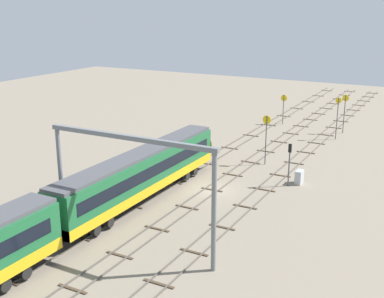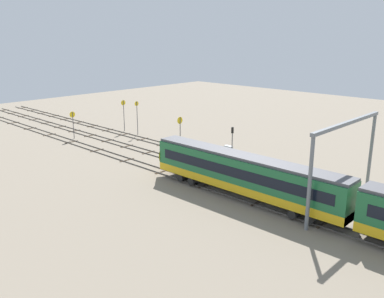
# 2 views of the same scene
# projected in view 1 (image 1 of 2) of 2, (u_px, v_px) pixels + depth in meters

# --- Properties ---
(ground_plane) EXTENTS (159.36, 159.36, 0.00)m
(ground_plane) POSITION_uv_depth(u_px,v_px,m) (212.00, 190.00, 51.27)
(ground_plane) COLOR gray
(track_near_foreground) EXTENTS (143.36, 2.40, 0.16)m
(track_near_foreground) POSITION_uv_depth(u_px,v_px,m) (255.00, 198.00, 49.08)
(track_near_foreground) COLOR #59544C
(track_near_foreground) RESTS_ON ground
(track_second_near) EXTENTS (143.36, 2.40, 0.16)m
(track_second_near) POSITION_uv_depth(u_px,v_px,m) (212.00, 189.00, 51.25)
(track_second_near) COLOR #59544C
(track_second_near) RESTS_ON ground
(track_with_train) EXTENTS (143.36, 2.40, 0.16)m
(track_with_train) POSITION_uv_depth(u_px,v_px,m) (172.00, 182.00, 53.43)
(track_with_train) COLOR #59544C
(track_with_train) RESTS_ON ground
(overhead_gantry) EXTENTS (0.40, 14.65, 9.19)m
(overhead_gantry) POSITION_uv_depth(u_px,v_px,m) (130.00, 169.00, 37.14)
(overhead_gantry) COLOR slate
(overhead_gantry) RESTS_ON ground
(speed_sign_near_foreground) EXTENTS (0.14, 0.83, 6.01)m
(speed_sign_near_foreground) POSITION_uv_depth(u_px,v_px,m) (337.00, 113.00, 69.68)
(speed_sign_near_foreground) COLOR #4C4C51
(speed_sign_near_foreground) RESTS_ON ground
(speed_sign_mid_trackside) EXTENTS (0.14, 1.02, 5.99)m
(speed_sign_mid_trackside) POSITION_uv_depth(u_px,v_px,m) (266.00, 133.00, 58.47)
(speed_sign_mid_trackside) COLOR #4C4C51
(speed_sign_mid_trackside) RESTS_ON ground
(speed_sign_far_trackside) EXTENTS (0.14, 0.96, 5.77)m
(speed_sign_far_trackside) POSITION_uv_depth(u_px,v_px,m) (345.00, 108.00, 73.08)
(speed_sign_far_trackside) COLOR #4C4C51
(speed_sign_far_trackside) RESTS_ON ground
(speed_sign_distant_end) EXTENTS (0.14, 1.03, 4.75)m
(speed_sign_distant_end) POSITION_uv_depth(u_px,v_px,m) (284.00, 104.00, 78.89)
(speed_sign_distant_end) COLOR #4C4C51
(speed_sign_distant_end) RESTS_ON ground
(signal_light_trackside_departure) EXTENTS (0.31, 0.32, 4.62)m
(signal_light_trackside_departure) POSITION_uv_depth(u_px,v_px,m) (289.00, 159.00, 51.58)
(signal_light_trackside_departure) COLOR #4C4C51
(signal_light_trackside_departure) RESTS_ON ground
(relay_cabinet) EXTENTS (1.26, 0.67, 1.47)m
(relay_cabinet) POSITION_uv_depth(u_px,v_px,m) (299.00, 177.00, 52.94)
(relay_cabinet) COLOR #B2B7BC
(relay_cabinet) RESTS_ON ground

